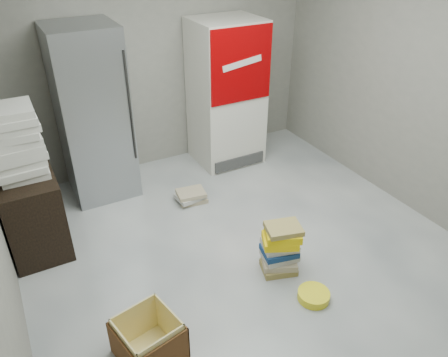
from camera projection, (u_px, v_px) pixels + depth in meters
ground at (266, 273)px, 3.98m from camera, size 5.00×5.00×0.00m
room_shell at (278, 83)px, 3.05m from camera, size 4.04×5.04×2.82m
steel_fridge at (93, 115)px, 4.73m from camera, size 0.70×0.72×1.90m
coke_cooler at (226, 94)px, 5.42m from camera, size 0.80×0.73×1.80m
wood_shelf at (33, 212)px, 4.13m from camera, size 0.50×0.80×0.80m
supply_box_stack at (16, 142)px, 3.76m from camera, size 0.45×0.44×0.65m
phonebook_stack_main at (280, 248)px, 3.90m from camera, size 0.39×0.35×0.50m
phonebook_stack_side at (191, 196)px, 4.95m from camera, size 0.36×0.30×0.14m
cardboard_box at (149, 341)px, 3.18m from camera, size 0.51×0.51×0.35m
bucket_lid at (314, 295)px, 3.70m from camera, size 0.36×0.36×0.07m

